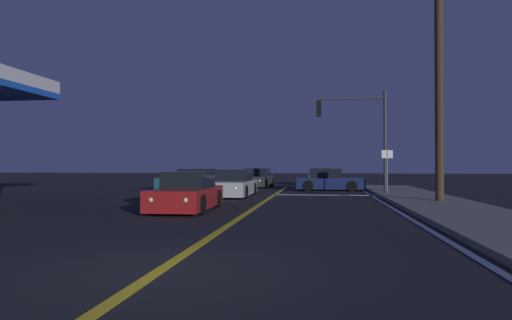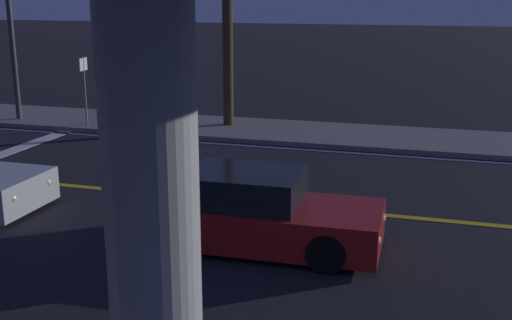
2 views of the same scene
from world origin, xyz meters
name	(u,v)px [view 1 (image 1 of 2)]	position (x,y,z in m)	size (l,w,h in m)	color
ground_plane	(161,270)	(0.00, 0.00, 0.00)	(160.00, 160.00, 0.00)	black
sidewalk_right	(454,210)	(6.82, 9.40, 0.07)	(3.20, 33.86, 0.15)	slate
lane_line_center	(253,209)	(0.00, 9.40, 0.01)	(0.20, 31.98, 0.01)	gold
lane_line_edge_right	(397,211)	(4.97, 9.40, 0.01)	(0.16, 31.98, 0.01)	white
stop_bar	(325,195)	(2.61, 17.31, 0.01)	(5.22, 0.50, 0.01)	white
car_following_oncoming_navy	(329,181)	(2.94, 21.83, 0.58)	(4.28, 2.01, 1.34)	navy
car_side_waiting_red	(187,193)	(-2.22, 8.73, 0.58)	(1.92, 4.31, 1.34)	maroon
car_mid_block_charcoal	(257,179)	(-2.07, 25.44, 0.58)	(2.10, 4.40, 1.34)	#2D2D33
car_far_approaching_silver	(233,185)	(-1.96, 15.82, 0.58)	(1.93, 4.69, 1.34)	#B2B5BA
car_distant_tail_teal	(194,181)	(-5.36, 20.53, 0.58)	(4.44, 2.00, 1.34)	#195960
car_parked_curb_white	(320,178)	(2.42, 29.00, 0.58)	(2.03, 4.41, 1.34)	silver
traffic_signal_near_right	(360,125)	(4.63, 19.61, 3.85)	(3.93, 0.28, 5.77)	#38383D
utility_pole_right	(439,65)	(7.12, 12.42, 5.61)	(1.50, 0.33, 10.93)	#42301E
street_sign_corner	(387,165)	(5.72, 16.81, 1.60)	(0.56, 0.10, 2.37)	slate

